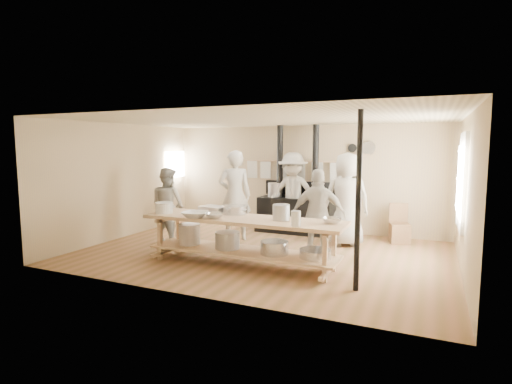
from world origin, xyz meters
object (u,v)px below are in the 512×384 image
Objects in this scene: cook_left at (168,205)px; cook_right at (318,215)px; cook_far_left at (235,195)px; prep_table at (242,236)px; cook_center at (346,200)px; cook_by_window at (293,193)px; chair at (399,231)px; stove at (296,211)px; roasting_pan at (214,209)px.

cook_right reaches higher than cook_left.
cook_right is at bearing 128.45° from cook_far_left.
cook_center is (1.38, 2.14, 0.46)m from prep_table.
cook_by_window is (-1.16, 1.97, 0.13)m from cook_right.
cook_left is at bearing -141.12° from cook_by_window.
stove is at bearing 160.53° from chair.
cook_left is at bearing -1.06° from cook_center.
chair is at bearing -145.58° from cook_left.
cook_by_window is (-1.42, 0.71, -0.01)m from cook_center.
cook_far_left is 3.99× the size of roasting_pan.
cook_far_left is 1.02× the size of cook_center.
cook_by_window is at bearing 74.04° from roasting_pan.
cook_right is 1.98× the size of chair.
cook_by_window is (-0.04, -0.17, 0.45)m from stove.
roasting_pan is at bearing 69.25° from cook_far_left.
cook_far_left is 1.47m from cook_left.
stove is at bearing -157.58° from cook_far_left.
prep_table is at bearing -90.04° from stove.
cook_by_window is at bearing 90.72° from prep_table.
roasting_pan is at bearing -157.16° from chair.
roasting_pan is (1.44, -0.53, 0.09)m from cook_left.
prep_table is 2.01m from cook_far_left.
stove reaches higher than cook_center.
cook_far_left reaches higher than chair.
cook_by_window is (2.17, 1.99, 0.15)m from cook_left.
chair is at bearing 38.72° from roasting_pan.
prep_table is at bearing -145.90° from chair.
stove reaches higher than cook_by_window.
prep_table is 3.75m from chair.
cook_right is (-0.26, -1.26, -0.14)m from cook_center.
prep_table is (-0.00, -3.02, -0.00)m from stove.
chair is (1.28, 1.99, -0.59)m from cook_right.
cook_right is (2.12, -0.81, -0.16)m from cook_far_left.
prep_table is 2.38m from cook_left.
chair is at bearing -165.40° from cook_center.
cook_far_left is at bearing -133.15° from cook_by_window.
cook_by_window is 2.29× the size of chair.
chair is (2.41, -0.15, -0.27)m from stove.
chair is at bearing -135.22° from cook_right.
chair is at bearing -3.29° from cook_by_window.
roasting_pan is (-0.76, 0.33, 0.39)m from prep_table.
cook_by_window is at bearing -126.53° from cook_left.
stove reaches higher than prep_table.
roasting_pan is at bearing 19.53° from cook_center.
cook_center is at bearing 40.24° from roasting_pan.
prep_table is 1.80× the size of cook_far_left.
stove is at bearing -53.04° from cook_center.
cook_by_window is at bearing -47.19° from cook_center.
cook_far_left is at bearing 120.59° from prep_table.
cook_right is (1.13, -2.14, 0.32)m from stove.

